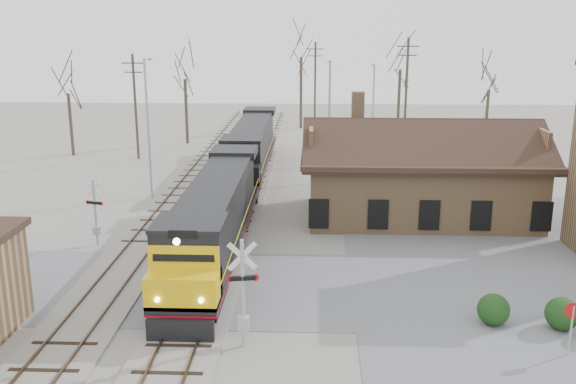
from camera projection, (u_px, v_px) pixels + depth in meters
The scene contains 24 objects.
ground at pixel (204, 287), 30.74m from camera, with size 140.00×140.00×0.00m, color gray.
road at pixel (204, 286), 30.73m from camera, with size 60.00×9.00×0.03m, color #5E5E63.
parking_lot at pixel (555, 262), 33.87m from camera, with size 22.00×26.00×0.03m, color #5E5E63.
track_main at pixel (240, 200), 45.20m from camera, with size 3.40×90.00×0.24m.
track_siding at pixel (177, 200), 45.38m from camera, with size 3.40×90.00×0.24m.
depot at pixel (419, 180), 41.22m from camera, with size 15.20×9.31×7.90m.
locomotive_lead at pixel (214, 220), 33.54m from camera, with size 2.90×19.44×4.31m.
locomotive_trailing at pixel (251, 147), 52.56m from camera, with size 2.90×19.44×4.08m.
crossbuck_near at pixel (243, 298), 24.59m from camera, with size 1.25×0.33×4.42m.
crossbuck_far at pixel (95, 214), 35.98m from camera, with size 1.08×0.38×3.84m.
do_not_enter_sign at pixel (572, 319), 24.05m from camera, with size 0.65×0.09×2.18m.
hedge_a at pixel (493, 310), 26.76m from camera, with size 1.35×1.35×1.35m, color black.
hedge_b at pixel (562, 314), 26.34m from camera, with size 1.38×1.38×1.38m, color black.
streetlight_a at pixel (148, 122), 44.93m from camera, with size 0.25×2.04×9.88m.
streetlight_b at pixel (329, 115), 49.64m from camera, with size 0.25×2.04×9.41m.
streetlight_c at pixel (373, 103), 61.57m from camera, with size 0.25×2.04×8.35m.
utility_pole_a at pixel (135, 105), 57.87m from camera, with size 2.00×0.24×9.48m.
utility_pole_b at pixel (315, 83), 75.49m from camera, with size 2.00×0.24×9.94m.
utility_pole_c at pixel (406, 95), 59.20m from camera, with size 2.00×0.24×10.88m.
tree_a at pixel (67, 83), 58.92m from camera, with size 3.87×3.87×9.49m.
tree_b at pixel (185, 68), 64.68m from camera, with size 4.39×4.39×10.77m.
tree_c at pixel (301, 45), 73.51m from camera, with size 5.51×5.51×13.51m.
tree_d at pixel (401, 58), 66.53m from camera, with size 4.93×4.93×12.08m.
tree_e at pixel (489, 80), 63.19m from camera, with size 3.80×3.80×9.31m.
Camera 1 is at (5.19, -28.32, 12.36)m, focal length 40.00 mm.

